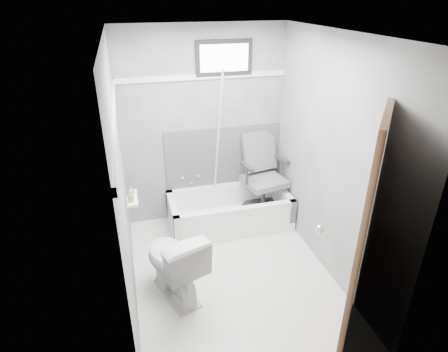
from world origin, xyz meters
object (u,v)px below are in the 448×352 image
object	(u,v)px
office_chair	(264,176)
door	(418,259)
soap_bottle_a	(131,196)
soap_bottle_b	(130,190)
toilet	(174,263)
bathtub	(230,210)

from	to	relation	value
office_chair	door	bearing A→B (deg)	-93.67
door	office_chair	bearing A→B (deg)	97.23
office_chair	door	world-z (taller)	door
soap_bottle_a	soap_bottle_b	size ratio (longest dim) A/B	1.08
soap_bottle_a	soap_bottle_b	xyz separation A→B (m)	(0.00, 0.14, -0.01)
office_chair	toilet	world-z (taller)	office_chair
office_chair	soap_bottle_a	size ratio (longest dim) A/B	8.85
bathtub	door	xyz separation A→B (m)	(0.75, -2.21, 0.79)
bathtub	door	bearing A→B (deg)	-71.25
office_chair	door	xyz separation A→B (m)	(0.29, -2.26, 0.38)
bathtub	soap_bottle_b	distance (m)	1.50
bathtub	toilet	size ratio (longest dim) A/B	1.95
office_chair	soap_bottle_a	xyz separation A→B (m)	(-1.63, -0.76, 0.35)
toilet	door	size ratio (longest dim) A/B	0.38
bathtub	office_chair	bearing A→B (deg)	6.16
soap_bottle_b	door	bearing A→B (deg)	-40.59
door	soap_bottle_b	bearing A→B (deg)	139.41
soap_bottle_a	soap_bottle_b	distance (m)	0.14
office_chair	soap_bottle_b	bearing A→B (deg)	-170.26
door	soap_bottle_a	world-z (taller)	door
toilet	soap_bottle_b	xyz separation A→B (m)	(-0.32, 0.47, 0.58)
office_chair	toilet	bearing A→B (deg)	-151.21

